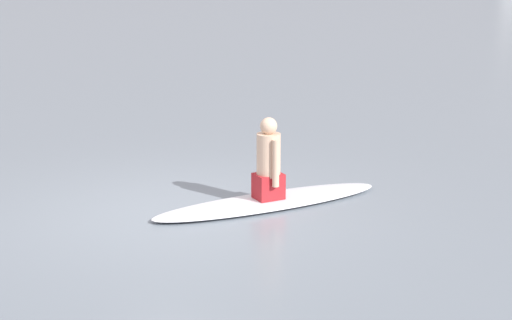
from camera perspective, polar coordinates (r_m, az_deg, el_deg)
name	(u,v)px	position (r m, az deg, el deg)	size (l,w,h in m)	color
ground_plane	(173,213)	(10.58, -5.64, -3.55)	(400.00, 400.00, 0.00)	gray
surfboard	(268,201)	(10.82, 0.84, -2.82)	(3.19, 0.74, 0.09)	white
person_paddler	(269,162)	(10.67, 0.85, -0.15)	(0.44, 0.44, 1.06)	#A51E23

